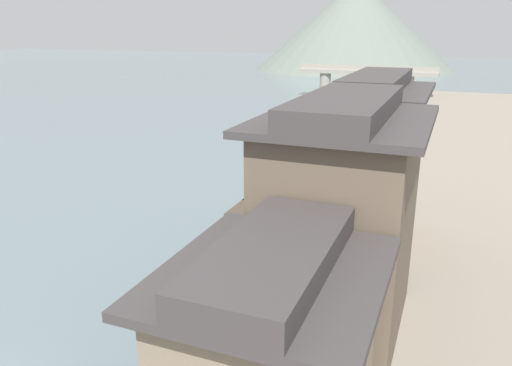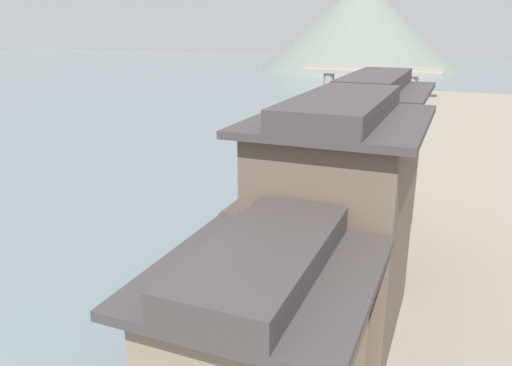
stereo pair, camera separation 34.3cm
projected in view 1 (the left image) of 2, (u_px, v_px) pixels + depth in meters
riverbank_right at (476, 187)px, 36.61m from camera, size 18.00×110.00×0.77m
boat_moored_nearest at (285, 131)px, 56.48m from camera, size 4.13×3.31×0.73m
boat_moored_second at (326, 156)px, 45.98m from camera, size 4.14×5.05×0.68m
boat_moored_third at (347, 121)px, 63.04m from camera, size 2.64×5.78×0.70m
boat_moored_far at (161, 364)px, 17.89m from camera, size 0.87×5.74×0.44m
boat_midriver_drifting at (352, 131)px, 57.47m from camera, size 4.88×2.19×0.36m
boat_midriver_upstream at (220, 287)px, 22.91m from camera, size 1.04×3.87×0.70m
house_waterfront_nearest at (273, 356)px, 12.56m from camera, size 5.45×6.09×6.14m
house_waterfront_second at (340, 220)px, 17.89m from camera, size 5.82×7.55×8.74m
house_waterfront_tall at (371, 163)px, 25.27m from camera, size 5.28×8.19×8.74m
stone_bridge at (366, 78)px, 81.55m from camera, size 22.46×2.40×5.41m
hill_far_west at (355, 25)px, 136.92m from camera, size 54.20×54.20×23.51m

